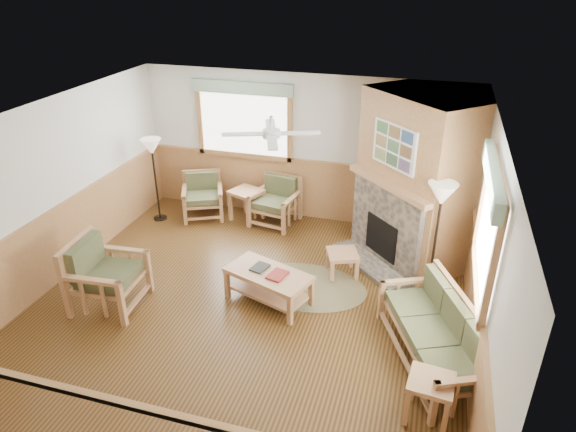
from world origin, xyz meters
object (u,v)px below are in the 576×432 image
(end_table_sofa, at_px, (429,399))
(footstool, at_px, (342,263))
(armchair_back_right, at_px, (275,202))
(floor_lamp_left, at_px, (156,180))
(sofa, at_px, (434,334))
(coffee_table, at_px, (269,287))
(end_table_chairs, at_px, (247,205))
(floor_lamp_right, at_px, (435,241))
(armchair_left, at_px, (107,274))
(armchair_back_left, at_px, (203,196))

(end_table_sofa, distance_m, footstool, 2.87)
(armchair_back_right, relative_size, floor_lamp_left, 0.54)
(sofa, height_order, floor_lamp_left, floor_lamp_left)
(end_table_sofa, xyz_separation_m, floor_lamp_left, (-5.10, 3.42, 0.53))
(sofa, xyz_separation_m, coffee_table, (-2.29, 0.64, -0.19))
(sofa, bearing_deg, end_table_chairs, -154.98)
(sofa, xyz_separation_m, footstool, (-1.41, 1.62, -0.24))
(armchair_back_right, bearing_deg, floor_lamp_right, -18.24)
(armchair_back_right, xyz_separation_m, end_table_sofa, (2.95, -3.87, -0.17))
(floor_lamp_right, bearing_deg, footstool, 174.66)
(floor_lamp_left, bearing_deg, coffee_table, -34.17)
(coffee_table, distance_m, footstool, 1.32)
(armchair_left, relative_size, end_table_sofa, 1.90)
(footstool, bearing_deg, floor_lamp_right, -5.34)
(end_table_chairs, distance_m, end_table_sofa, 5.22)
(end_table_sofa, bearing_deg, armchair_back_left, 139.07)
(armchair_left, distance_m, floor_lamp_left, 2.71)
(sofa, bearing_deg, armchair_back_right, -159.90)
(end_table_sofa, bearing_deg, floor_lamp_right, 92.23)
(end_table_chairs, xyz_separation_m, footstool, (2.09, -1.37, -0.10))
(floor_lamp_right, bearing_deg, end_table_chairs, 156.33)
(floor_lamp_right, bearing_deg, floor_lamp_left, 168.18)
(floor_lamp_left, bearing_deg, armchair_back_right, 11.70)
(armchair_back_left, distance_m, floor_lamp_left, 0.91)
(sofa, bearing_deg, coffee_table, -130.06)
(armchair_back_right, height_order, end_table_sofa, armchair_back_right)
(armchair_back_left, bearing_deg, armchair_left, -115.91)
(armchair_back_right, distance_m, footstool, 2.07)
(coffee_table, distance_m, end_table_sofa, 2.75)
(floor_lamp_right, bearing_deg, armchair_left, -160.19)
(coffee_table, bearing_deg, sofa, 3.63)
(sofa, distance_m, end_table_sofa, 0.89)
(armchair_back_left, distance_m, armchair_left, 2.96)
(armchair_left, distance_m, floor_lamp_right, 4.62)
(sofa, height_order, coffee_table, sofa)
(armchair_back_left, xyz_separation_m, end_table_sofa, (4.35, -3.77, -0.15))
(sofa, bearing_deg, footstool, -163.38)
(armchair_back_right, relative_size, armchair_left, 0.87)
(armchair_back_left, relative_size, end_table_chairs, 1.38)
(armchair_left, height_order, floor_lamp_left, floor_lamp_left)
(armchair_left, distance_m, end_table_chairs, 3.20)
(sofa, bearing_deg, floor_lamp_left, -140.99)
(coffee_table, bearing_deg, floor_lamp_right, 40.54)
(armchair_back_left, distance_m, footstool, 3.21)
(floor_lamp_right, bearing_deg, end_table_sofa, -87.77)
(end_table_chairs, height_order, floor_lamp_right, floor_lamp_right)
(footstool, bearing_deg, armchair_back_right, 138.19)
(armchair_back_left, relative_size, armchair_back_right, 0.94)
(armchair_back_left, bearing_deg, end_table_sofa, -65.46)
(sofa, distance_m, armchair_left, 4.42)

